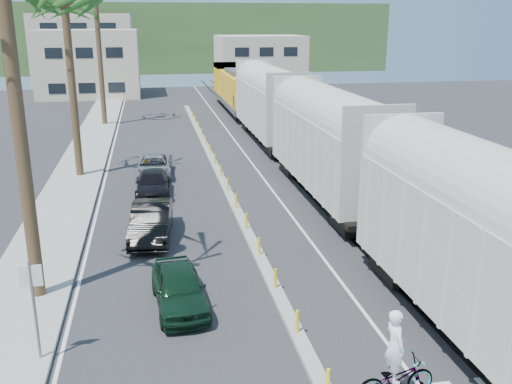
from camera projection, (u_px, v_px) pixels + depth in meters
ground at (316, 375)px, 15.16m from camera, size 140.00×140.00×0.00m
sidewalk at (82, 164)px, 37.17m from camera, size 3.00×90.00×0.15m
rails at (274, 147)px, 42.38m from camera, size 1.56×100.00×0.06m
median at (221, 178)px, 33.92m from camera, size 0.45×60.00×0.85m
lane_markings at (180, 161)px, 38.31m from camera, size 9.42×90.00×0.01m
freight_train at (300, 125)px, 34.79m from camera, size 3.00×60.94×5.85m
street_sign at (33, 298)px, 15.19m from camera, size 0.60×0.08×3.00m
buildings at (129, 55)px, 80.20m from camera, size 38.00×27.00×10.00m
hillside at (167, 37)px, 107.53m from camera, size 80.00×20.00×12.00m
car_lead at (179, 288)px, 18.61m from camera, size 2.25×4.26×1.36m
car_second at (151, 222)px, 24.49m from camera, size 2.47×4.94×1.53m
car_third at (153, 184)px, 30.62m from camera, size 2.06×4.50×1.27m
car_rear at (154, 166)px, 34.45m from camera, size 2.40×4.56×1.22m
cyclist at (395, 371)px, 14.02m from camera, size 1.18×2.24×2.45m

